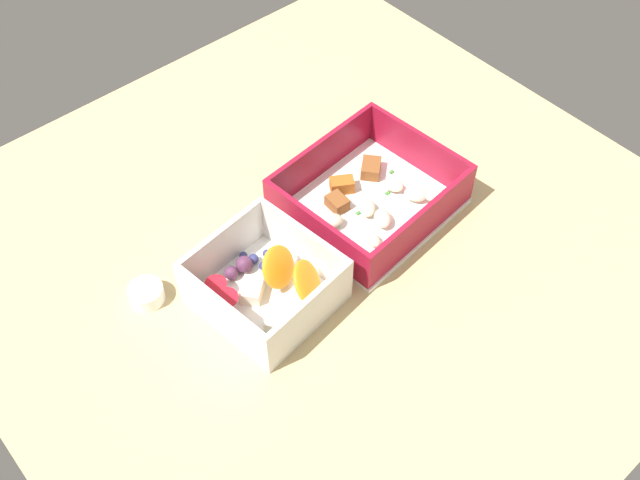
% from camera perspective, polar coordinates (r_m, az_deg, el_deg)
% --- Properties ---
extents(table_surface, '(0.80, 0.80, 0.02)m').
position_cam_1_polar(table_surface, '(0.87, 0.37, -0.40)').
color(table_surface, tan).
rests_on(table_surface, ground).
extents(pasta_container, '(0.20, 0.18, 0.06)m').
position_cam_1_polar(pasta_container, '(0.88, 3.89, 3.27)').
color(pasta_container, white).
rests_on(pasta_container, table_surface).
extents(fruit_bowl, '(0.15, 0.15, 0.06)m').
position_cam_1_polar(fruit_bowl, '(0.79, -4.25, -3.55)').
color(fruit_bowl, white).
rests_on(fruit_bowl, table_surface).
extents(paper_cup_liner, '(0.04, 0.04, 0.02)m').
position_cam_1_polar(paper_cup_liner, '(0.82, -13.42, -4.11)').
color(paper_cup_liner, white).
rests_on(paper_cup_liner, table_surface).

